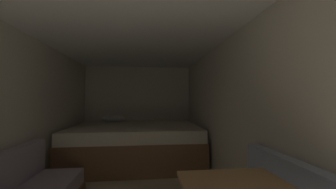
% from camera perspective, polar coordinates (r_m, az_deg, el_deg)
% --- Properties ---
extents(wall_back, '(2.64, 0.05, 2.04)m').
position_cam_1_polar(wall_back, '(4.80, -8.80, -3.99)').
color(wall_back, beige).
rests_on(wall_back, ground).
extents(wall_left, '(0.05, 4.92, 2.04)m').
position_cam_1_polar(wall_left, '(2.76, -39.49, -5.52)').
color(wall_left, beige).
rests_on(wall_left, ground).
extents(wall_right, '(0.05, 4.92, 2.04)m').
position_cam_1_polar(wall_right, '(2.56, 18.93, -6.13)').
color(wall_right, beige).
rests_on(wall_right, ground).
extents(ceiling_slab, '(2.64, 4.92, 0.05)m').
position_cam_1_polar(ceiling_slab, '(2.46, -11.41, 18.37)').
color(ceiling_slab, white).
rests_on(ceiling_slab, wall_left).
extents(bed, '(2.42, 1.72, 0.88)m').
position_cam_1_polar(bed, '(3.96, -9.54, -14.13)').
color(bed, brown).
rests_on(bed, ground).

